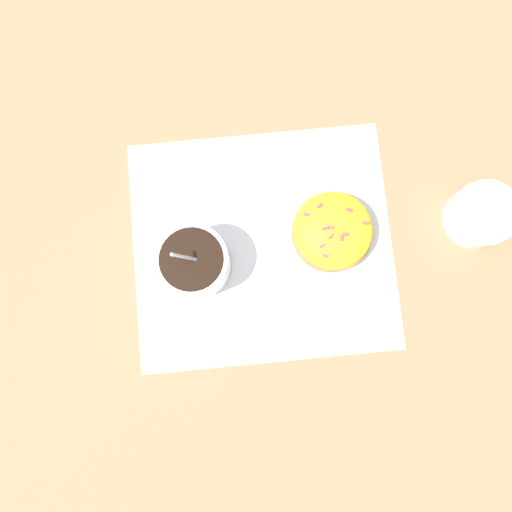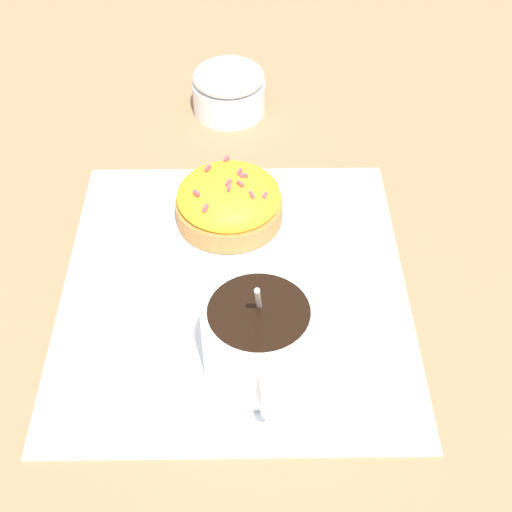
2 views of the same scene
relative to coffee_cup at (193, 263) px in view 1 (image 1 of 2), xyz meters
The scene contains 5 objects.
ground_plane 0.10m from the coffee_cup, ahead, with size 3.00×3.00×0.00m, color #93704C.
paper_napkin 0.09m from the coffee_cup, ahead, with size 0.34×0.31×0.00m.
coffee_cup is the anchor object (origin of this frame).
frosted_pastry 0.17m from the coffee_cup, ahead, with size 0.10×0.10×0.05m.
sugar_bowl 0.36m from the coffee_cup, ahead, with size 0.08×0.08×0.06m.
Camera 1 is at (-0.02, -0.10, 0.62)m, focal length 35.00 mm.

